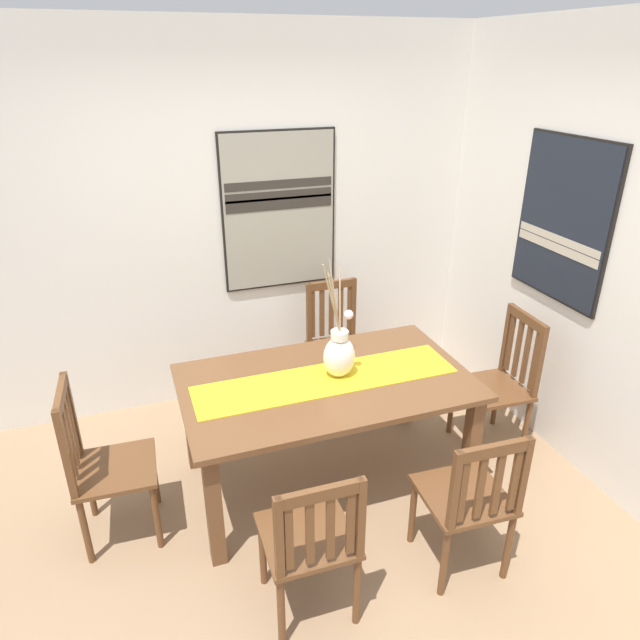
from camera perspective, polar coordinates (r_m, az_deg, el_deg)
The scene contains 12 objects.
ground_plane at distance 3.40m, azimuth 0.28°, elevation -22.07°, with size 6.40×6.40×0.03m, color #8E7051.
wall_back at distance 4.26m, azimuth -8.35°, elevation 9.49°, with size 6.40×0.12×2.70m, color silver.
dining_table at distance 3.43m, azimuth 0.63°, elevation -7.44°, with size 1.69×1.00×0.73m.
table_runner at distance 3.38m, azimuth 0.64°, elevation -5.93°, with size 1.56×0.36×0.01m, color gold.
centerpiece_vase at distance 3.35m, azimuth 1.93°, elevation -3.38°, with size 0.20×0.25×0.71m.
chair_0 at distance 2.79m, azimuth -0.92°, elevation -21.05°, with size 0.43×0.43×0.87m.
chair_1 at distance 4.03m, azimuth 17.59°, elevation -5.77°, with size 0.44×0.44×0.96m.
chair_2 at distance 4.37m, azimuth 1.66°, elevation -2.05°, with size 0.43×0.43×0.92m.
chair_3 at distance 3.35m, azimuth -20.91°, elevation -13.15°, with size 0.44×0.44×0.96m.
chair_4 at distance 3.07m, azimuth 14.70°, elevation -16.75°, with size 0.44×0.44×0.89m.
painting_on_back_wall at distance 4.25m, azimuth -4.09°, elevation 10.77°, with size 0.85×0.05×1.15m.
painting_on_side_wall at distance 3.89m, azimuth 23.12°, elevation 9.09°, with size 0.05×0.77×1.01m.
Camera 1 is at (-0.79, -2.17, 2.47)m, focal length 32.12 mm.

